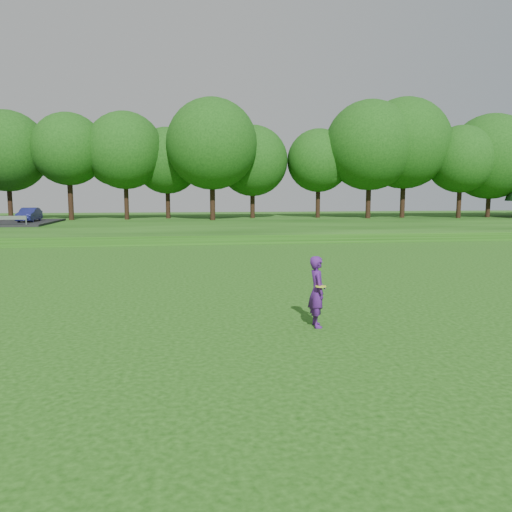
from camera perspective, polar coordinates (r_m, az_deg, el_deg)
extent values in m
plane|color=#16400C|center=(13.15, -6.12, -7.60)|extent=(140.00, 140.00, 0.00)
cube|color=#16400C|center=(46.80, -7.38, 3.55)|extent=(130.00, 30.00, 0.60)
cube|color=gray|center=(32.87, -7.17, 1.46)|extent=(130.00, 1.60, 0.04)
imported|color=navy|center=(47.74, -24.50, 4.32)|extent=(1.27, 3.64, 1.20)
imported|color=#4D1A76|center=(12.63, 6.99, -4.05)|extent=(0.44, 0.66, 1.80)
cylinder|color=#DEFD28|center=(12.37, 7.42, -3.46)|extent=(0.27, 0.27, 0.03)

